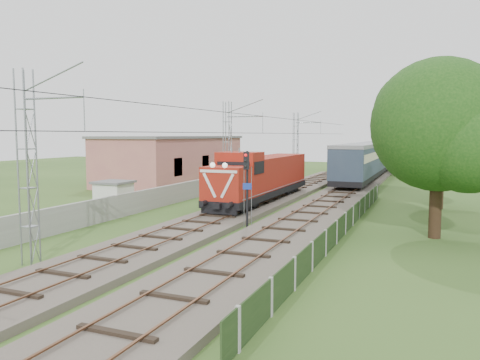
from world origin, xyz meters
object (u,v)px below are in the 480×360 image
at_px(signal_post, 247,176).
at_px(coach_rake, 385,152).
at_px(relay_hut, 114,198).
at_px(locomotive, 261,177).

bearing_deg(signal_post, coach_rake, 87.56).
bearing_deg(coach_rake, relay_hut, -103.19).
relative_size(locomotive, relay_hut, 6.98).
bearing_deg(coach_rake, locomotive, -96.44).
xyz_separation_m(locomotive, relay_hut, (-7.40, -8.58, -0.97)).
xyz_separation_m(locomotive, coach_rake, (5.00, 44.32, 0.54)).
bearing_deg(signal_post, relay_hut, 172.85).
distance_m(signal_post, relay_hut, 10.35).
distance_m(locomotive, coach_rake, 44.61).
height_order(coach_rake, relay_hut, coach_rake).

